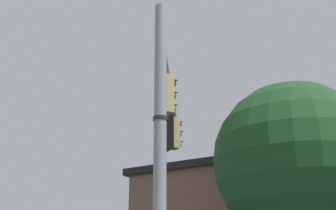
% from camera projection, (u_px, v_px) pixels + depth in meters
% --- Properties ---
extents(signal_pole, '(0.28, 0.28, 7.61)m').
position_uv_depth(signal_pole, '(160.00, 163.00, 9.41)').
color(signal_pole, gray).
rests_on(signal_pole, ground).
extents(mast_arm, '(4.87, 3.34, 0.16)m').
position_uv_depth(mast_arm, '(169.00, 84.00, 13.14)').
color(mast_arm, gray).
extents(traffic_light_nearest_pole, '(0.54, 0.49, 1.31)m').
position_uv_depth(traffic_light_nearest_pole, '(167.00, 94.00, 11.76)').
color(traffic_light_nearest_pole, black).
extents(traffic_light_mid_inner, '(0.54, 0.49, 1.31)m').
position_uv_depth(traffic_light_mid_inner, '(174.00, 133.00, 15.12)').
color(traffic_light_mid_inner, black).
extents(street_name_sign, '(1.20, 0.86, 0.22)m').
position_uv_depth(street_name_sign, '(161.00, 123.00, 10.06)').
color(street_name_sign, '#147238').
extents(tree_by_storefront, '(4.80, 4.80, 7.06)m').
position_uv_depth(tree_by_storefront, '(295.00, 163.00, 13.16)').
color(tree_by_storefront, '#4C3823').
rests_on(tree_by_storefront, ground).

